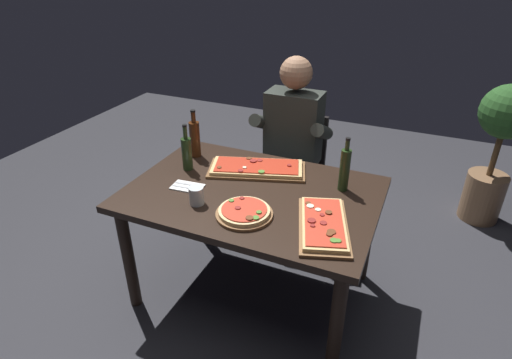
# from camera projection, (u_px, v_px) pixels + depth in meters

# --- Properties ---
(ground_plane) EXTENTS (6.40, 6.40, 0.00)m
(ground_plane) POSITION_uv_depth(u_px,v_px,m) (253.00, 289.00, 2.73)
(ground_plane) COLOR #2D2D33
(dining_table) EXTENTS (1.40, 0.96, 0.74)m
(dining_table) POSITION_uv_depth(u_px,v_px,m) (253.00, 205.00, 2.42)
(dining_table) COLOR black
(dining_table) RESTS_ON ground_plane
(pizza_rectangular_front) EXTENTS (0.64, 0.43, 0.05)m
(pizza_rectangular_front) POSITION_uv_depth(u_px,v_px,m) (257.00, 168.00, 2.57)
(pizza_rectangular_front) COLOR brown
(pizza_rectangular_front) RESTS_ON dining_table
(pizza_rectangular_left) EXTENTS (0.38, 0.54, 0.05)m
(pizza_rectangular_left) POSITION_uv_depth(u_px,v_px,m) (323.00, 224.00, 2.05)
(pizza_rectangular_left) COLOR brown
(pizza_rectangular_left) RESTS_ON dining_table
(pizza_round_far) EXTENTS (0.30, 0.30, 0.05)m
(pizza_round_far) POSITION_uv_depth(u_px,v_px,m) (244.00, 212.00, 2.15)
(pizza_round_far) COLOR brown
(pizza_round_far) RESTS_ON dining_table
(wine_bottle_dark) EXTENTS (0.06, 0.06, 0.29)m
(wine_bottle_dark) POSITION_uv_depth(u_px,v_px,m) (187.00, 153.00, 2.56)
(wine_bottle_dark) COLOR #233819
(wine_bottle_dark) RESTS_ON dining_table
(oil_bottle_amber) EXTENTS (0.06, 0.06, 0.32)m
(oil_bottle_amber) POSITION_uv_depth(u_px,v_px,m) (345.00, 169.00, 2.33)
(oil_bottle_amber) COLOR #233819
(oil_bottle_amber) RESTS_ON dining_table
(vinegar_bottle_green) EXTENTS (0.07, 0.07, 0.32)m
(vinegar_bottle_green) POSITION_uv_depth(u_px,v_px,m) (195.00, 138.00, 2.71)
(vinegar_bottle_green) COLOR #47230F
(vinegar_bottle_green) RESTS_ON dining_table
(tumbler_near_camera) EXTENTS (0.08, 0.08, 0.10)m
(tumbler_near_camera) POSITION_uv_depth(u_px,v_px,m) (196.00, 196.00, 2.23)
(tumbler_near_camera) COLOR silver
(tumbler_near_camera) RESTS_ON dining_table
(napkin_cutlery_set) EXTENTS (0.19, 0.13, 0.01)m
(napkin_cutlery_set) POSITION_uv_depth(u_px,v_px,m) (187.00, 187.00, 2.41)
(napkin_cutlery_set) COLOR white
(napkin_cutlery_set) RESTS_ON dining_table
(diner_chair) EXTENTS (0.44, 0.44, 0.87)m
(diner_chair) POSITION_uv_depth(u_px,v_px,m) (295.00, 167.00, 3.19)
(diner_chair) COLOR black
(diner_chair) RESTS_ON ground_plane
(seated_diner) EXTENTS (0.53, 0.41, 1.33)m
(seated_diner) POSITION_uv_depth(u_px,v_px,m) (291.00, 142.00, 2.97)
(seated_diner) COLOR #23232D
(seated_diner) RESTS_ON ground_plane
(potted_plant_corner) EXTENTS (0.40, 0.40, 1.11)m
(potted_plant_corner) POSITION_uv_depth(u_px,v_px,m) (498.00, 145.00, 3.14)
(potted_plant_corner) COLOR #846042
(potted_plant_corner) RESTS_ON ground_plane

